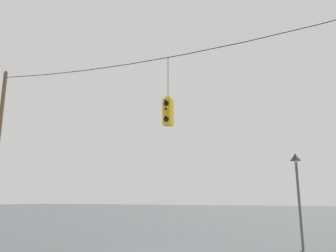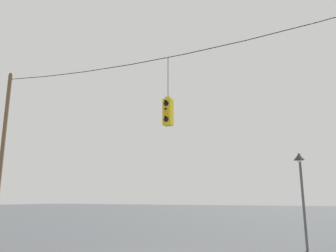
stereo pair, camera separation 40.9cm
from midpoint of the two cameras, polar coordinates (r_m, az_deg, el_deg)
utility_pole_left at (r=18.48m, az=-26.42°, el=-4.74°), size 0.20×0.20×8.94m
span_wire at (r=14.10m, az=-1.17°, el=12.09°), size 17.41×0.03×0.51m
traffic_light_near_left_pole at (r=13.04m, az=0.89°, el=2.52°), size 0.34×0.46×2.88m
street_lamp at (r=17.08m, az=22.75°, el=-7.95°), size 0.51×0.87×4.52m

